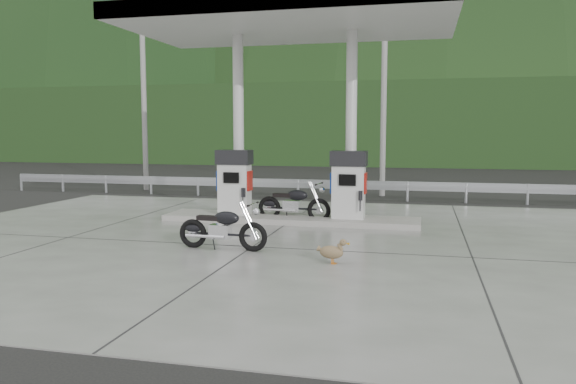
% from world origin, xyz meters
% --- Properties ---
extents(ground, '(160.00, 160.00, 0.00)m').
position_xyz_m(ground, '(0.00, 0.00, 0.00)').
color(ground, black).
rests_on(ground, ground).
extents(forecourt_apron, '(18.00, 14.00, 0.02)m').
position_xyz_m(forecourt_apron, '(0.00, 0.00, 0.01)').
color(forecourt_apron, slate).
rests_on(forecourt_apron, ground).
extents(pump_island, '(7.00, 1.40, 0.15)m').
position_xyz_m(pump_island, '(0.00, 2.50, 0.10)').
color(pump_island, gray).
rests_on(pump_island, forecourt_apron).
extents(gas_pump_left, '(0.95, 0.55, 1.80)m').
position_xyz_m(gas_pump_left, '(-1.60, 2.50, 1.07)').
color(gas_pump_left, silver).
rests_on(gas_pump_left, pump_island).
extents(gas_pump_right, '(0.95, 0.55, 1.80)m').
position_xyz_m(gas_pump_right, '(1.60, 2.50, 1.07)').
color(gas_pump_right, silver).
rests_on(gas_pump_right, pump_island).
extents(canopy_column_left, '(0.30, 0.30, 5.00)m').
position_xyz_m(canopy_column_left, '(-1.60, 2.90, 2.67)').
color(canopy_column_left, silver).
rests_on(canopy_column_left, pump_island).
extents(canopy_column_right, '(0.30, 0.30, 5.00)m').
position_xyz_m(canopy_column_right, '(1.60, 2.90, 2.67)').
color(canopy_column_right, silver).
rests_on(canopy_column_right, pump_island).
extents(canopy_roof, '(8.50, 5.00, 0.40)m').
position_xyz_m(canopy_roof, '(0.00, 2.50, 5.37)').
color(canopy_roof, white).
rests_on(canopy_roof, canopy_column_left).
extents(guardrail, '(26.00, 0.16, 1.42)m').
position_xyz_m(guardrail, '(0.00, 8.00, 0.71)').
color(guardrail, '#A1A4A8').
rests_on(guardrail, ground).
extents(road, '(60.00, 7.00, 0.01)m').
position_xyz_m(road, '(0.00, 11.50, 0.00)').
color(road, black).
rests_on(road, ground).
extents(utility_pole_a, '(0.22, 0.22, 8.00)m').
position_xyz_m(utility_pole_a, '(-8.00, 9.50, 4.00)').
color(utility_pole_a, gray).
rests_on(utility_pole_a, ground).
extents(utility_pole_b, '(0.22, 0.22, 8.00)m').
position_xyz_m(utility_pole_b, '(2.00, 9.50, 4.00)').
color(utility_pole_b, gray).
rests_on(utility_pole_b, ground).
extents(tree_band, '(80.00, 6.00, 6.00)m').
position_xyz_m(tree_band, '(0.00, 30.00, 3.00)').
color(tree_band, black).
rests_on(tree_band, ground).
extents(forested_hills, '(100.00, 40.00, 140.00)m').
position_xyz_m(forested_hills, '(0.00, 60.00, 0.00)').
color(forested_hills, black).
rests_on(forested_hills, ground).
extents(motorcycle_left, '(2.03, 0.84, 0.93)m').
position_xyz_m(motorcycle_left, '(0.06, 2.68, 0.49)').
color(motorcycle_left, black).
rests_on(motorcycle_left, forecourt_apron).
extents(motorcycle_right, '(1.88, 0.69, 0.87)m').
position_xyz_m(motorcycle_right, '(-0.53, -1.40, 0.46)').
color(motorcycle_right, black).
rests_on(motorcycle_right, forecourt_apron).
extents(duck, '(0.59, 0.26, 0.41)m').
position_xyz_m(duck, '(1.88, -2.11, 0.23)').
color(duck, brown).
rests_on(duck, forecourt_apron).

